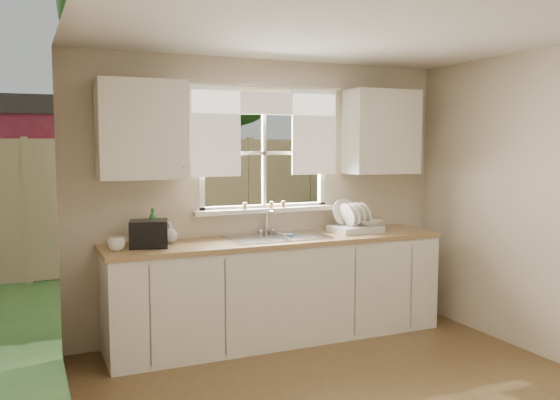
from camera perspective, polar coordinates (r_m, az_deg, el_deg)
name	(u,v)px	position (r m, az deg, el deg)	size (l,w,h in m)	color
room_walls	(394,227)	(3.65, 10.91, -2.55)	(3.62, 4.02, 2.50)	beige
ceiling	(391,15)	(3.75, 10.68, 17.07)	(3.60, 4.00, 0.02)	silver
window	(265,171)	(5.45, -1.49, 2.79)	(1.38, 0.16, 1.06)	white
curtains	(267,122)	(5.40, -1.29, 7.52)	(1.50, 0.03, 0.81)	white
base_cabinets	(279,291)	(5.31, -0.13, -8.76)	(3.00, 0.62, 0.87)	white
countertop	(279,240)	(5.22, -0.13, -3.91)	(3.04, 0.65, 0.04)	#A38051
upper_cabinet_left	(141,130)	(4.95, -13.21, 6.60)	(0.70, 0.33, 0.80)	white
upper_cabinet_right	(382,132)	(5.83, 9.77, 6.47)	(0.70, 0.33, 0.80)	white
wall_outlet	(348,211)	(5.86, 6.58, -1.04)	(0.08, 0.01, 0.12)	beige
sill_jars	(267,205)	(5.41, -1.30, -0.47)	(0.42, 0.04, 0.06)	brown
backyard	(166,53)	(11.88, -10.96, 13.69)	(20.00, 10.00, 6.13)	#335421
sink	(277,246)	(5.26, -0.27, -4.42)	(0.88, 0.52, 0.40)	#B7B7BC
dish_rack	(355,224)	(5.62, 7.20, -2.33)	(0.47, 0.36, 0.31)	silver
bowl	(369,223)	(5.65, 8.55, -2.17)	(0.22, 0.22, 0.05)	silver
soap_bottle_a	(153,227)	(4.97, -12.14, -2.51)	(0.12, 0.12, 0.30)	#2D8938
soap_bottle_b	(143,234)	(4.99, -13.00, -3.22)	(0.08, 0.08, 0.18)	#2D59AB
soap_bottle_c	(170,233)	(5.05, -10.58, -3.11)	(0.13, 0.13, 0.17)	beige
saucer	(149,247)	(4.86, -12.48, -4.43)	(0.19, 0.19, 0.01)	white
cup	(116,244)	(4.77, -15.49, -4.09)	(0.14, 0.14, 0.11)	silver
black_appliance	(149,234)	(4.87, -12.51, -3.18)	(0.30, 0.26, 0.22)	black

